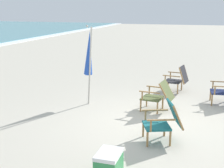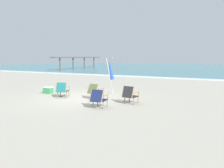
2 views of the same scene
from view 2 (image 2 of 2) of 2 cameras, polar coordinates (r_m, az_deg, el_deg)
name	(u,v)px [view 2 (image 2 of 2)]	position (r m, az deg, el deg)	size (l,w,h in m)	color
ground_plane	(81,98)	(11.55, -8.11, -3.55)	(80.00, 80.00, 0.00)	#B7AF9E
sea	(182,68)	(42.78, 17.75, 4.06)	(80.00, 40.00, 0.10)	teal
surf_band	(150,77)	(22.96, 9.98, 1.82)	(80.00, 1.10, 0.06)	white
beach_chair_front_right	(95,91)	(11.03, -4.41, -1.78)	(0.66, 0.83, 0.78)	#515B33
beach_chair_front_left	(99,98)	(9.07, -3.52, -3.70)	(0.64, 0.78, 0.79)	#19234C
beach_chair_back_right	(62,89)	(11.71, -12.84, -1.39)	(0.79, 0.87, 0.80)	#196066
beach_chair_back_left	(130,94)	(9.93, 4.68, -2.73)	(0.67, 0.75, 0.82)	#28282D
umbrella_furled_blue	(110,70)	(12.54, -0.39, 3.69)	(0.46, 0.44, 2.10)	#B7B2A8
cooler_box	(48,90)	(13.23, -16.35, -1.52)	(0.49, 0.35, 0.40)	#338C4C
pier_distant	(79,58)	(36.54, -8.65, 6.66)	(0.90, 12.71, 2.08)	brown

